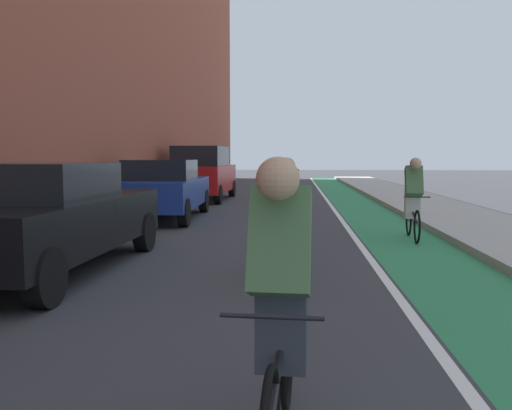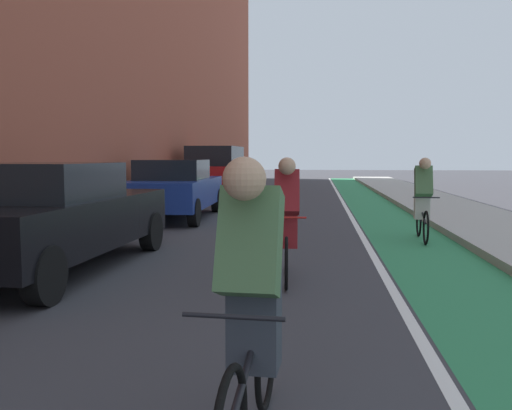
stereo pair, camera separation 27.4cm
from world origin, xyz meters
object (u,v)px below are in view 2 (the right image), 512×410
Objects in this scene: cyclist_mid at (287,219)px; cyclist_trailing at (423,199)px; parked_sedan_blue at (175,188)px; parked_sedan_black at (54,216)px; parked_suv_red at (217,173)px; cyclist_lead at (251,307)px.

cyclist_mid is 4.37m from cyclist_trailing.
parked_sedan_blue is 2.64× the size of cyclist_mid.
cyclist_mid is 1.01× the size of cyclist_trailing.
parked_sedan_blue is at bearing 151.51° from cyclist_trailing.
cyclist_trailing reaches higher than parked_sedan_blue.
parked_sedan_black is 6.67m from cyclist_trailing.
cyclist_mid is (3.30, -12.77, -0.21)m from parked_suv_red.
parked_sedan_black is 12.57m from parked_suv_red.
cyclist_lead is 8.16m from cyclist_trailing.
parked_sedan_black is 5.49m from cyclist_lead.
cyclist_mid is (3.30, -0.21, 0.02)m from parked_sedan_black.
parked_suv_red reaches higher than parked_sedan_black.
cyclist_trailing is (5.71, 3.44, 0.02)m from parked_sedan_black.
cyclist_mid is at bearing -123.50° from cyclist_trailing.
cyclist_lead reaches higher than parked_sedan_blue.
parked_sedan_blue is at bearing 89.98° from parked_sedan_black.
cyclist_trailing is (2.38, 7.80, -0.00)m from cyclist_lead.
parked_sedan_black is at bearing -90.02° from parked_sedan_blue.
parked_suv_red is 2.71× the size of cyclist_mid.
parked_sedan_blue is at bearing -89.97° from parked_suv_red.
cyclist_trailing is (2.41, 3.65, -0.00)m from cyclist_mid.
parked_suv_red is at bearing 90.03° from parked_sedan_blue.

